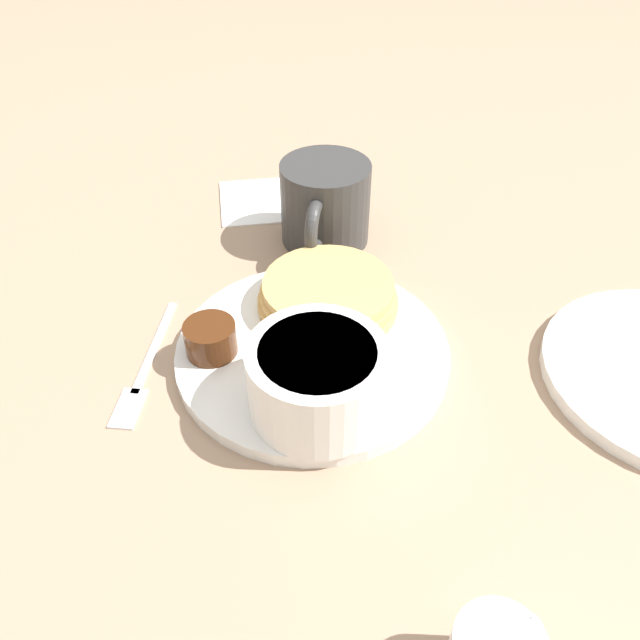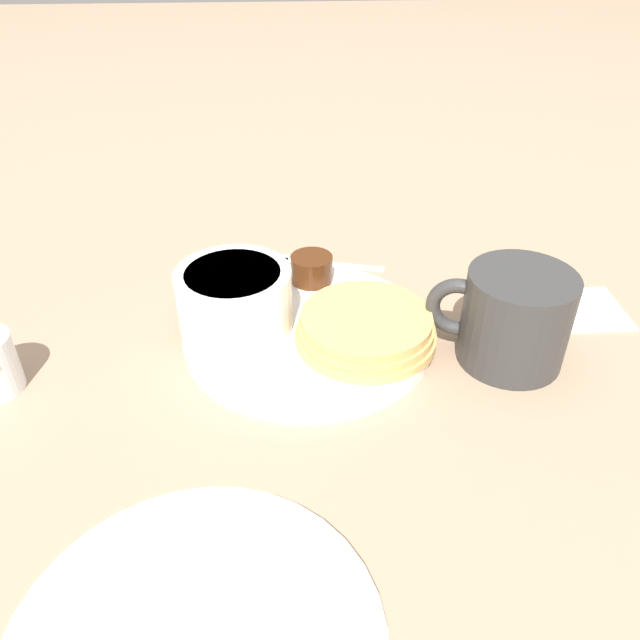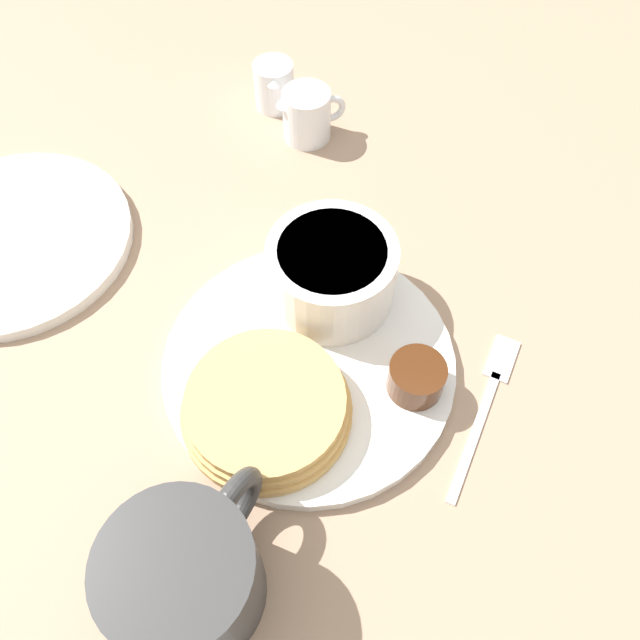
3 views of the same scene
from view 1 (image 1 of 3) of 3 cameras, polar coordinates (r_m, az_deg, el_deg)
name	(u,v)px [view 1 (image 1 of 3)]	position (r m, az deg, el deg)	size (l,w,h in m)	color
ground_plane	(313,356)	(0.53, -0.68, -3.35)	(4.00, 4.00, 0.00)	#9E7F66
plate	(313,351)	(0.53, -0.68, -2.88)	(0.23, 0.23, 0.01)	white
pancake_stack	(328,295)	(0.56, 0.74, 2.35)	(0.13, 0.13, 0.03)	tan
bowl	(317,377)	(0.46, -0.24, -5.25)	(0.10, 0.10, 0.06)	white
syrup_cup	(211,339)	(0.52, -9.98, -1.68)	(0.04, 0.04, 0.03)	#47230F
butter_ramekin	(301,406)	(0.46, -1.72, -7.88)	(0.05, 0.05, 0.04)	white
coffee_mug	(325,204)	(0.65, 0.43, 10.52)	(0.12, 0.09, 0.09)	#333333
fork	(142,375)	(0.54, -15.96, -4.83)	(0.15, 0.05, 0.00)	silver
napkin	(254,201)	(0.74, -6.10, 10.80)	(0.10, 0.08, 0.00)	white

